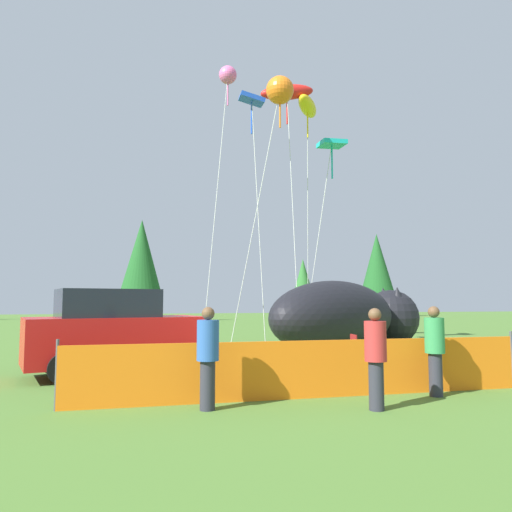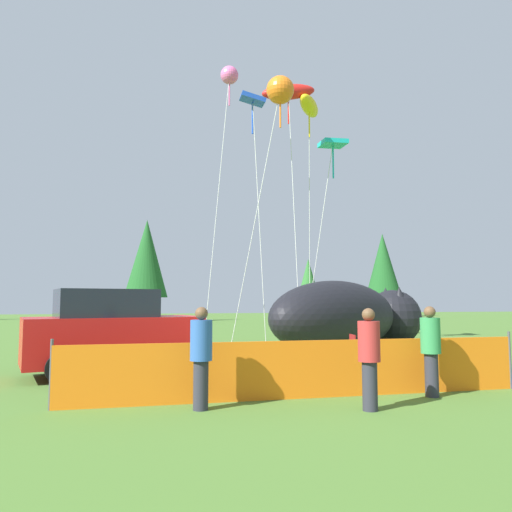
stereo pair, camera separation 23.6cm
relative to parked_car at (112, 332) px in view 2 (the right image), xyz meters
The scene contains 17 objects.
ground_plane 3.76m from the parked_car, 15.33° to the right, with size 120.00×120.00×0.00m, color #4C752D.
parked_car is the anchor object (origin of this frame).
folding_chair 6.26m from the parked_car, ahead, with size 0.56×0.56×0.88m.
inflatable_cat 8.54m from the parked_car, 25.08° to the left, with size 7.74×6.13×2.44m.
safety_fence 5.23m from the parked_car, 46.59° to the right, with size 8.74×0.07×1.14m.
spectator_in_black_shirt 7.23m from the parked_car, 35.44° to the right, with size 0.36×0.36×1.66m.
spectator_in_white_shirt 6.57m from the parked_car, 49.62° to the right, with size 0.36×0.36×1.64m.
spectator_in_blue_shirt 4.60m from the parked_car, 69.58° to the right, with size 0.36×0.36×1.66m.
kite_teal_diamond 10.59m from the parked_car, 29.00° to the left, with size 1.50×1.05×7.61m.
kite_blue_box 10.23m from the parked_car, 45.58° to the left, with size 1.00×1.49×9.37m.
kite_pink_octopus 12.82m from the parked_car, 59.61° to the left, with size 1.56×1.94×11.42m.
kite_orange_flower 9.79m from the parked_car, 30.48° to the left, with size 2.07×1.10×9.30m.
kite_red_lizard 12.28m from the parked_car, 42.28° to the left, with size 2.25×1.78×10.49m.
kite_yellow_hero 12.80m from the parked_car, 40.09° to the left, with size 1.64×1.99×10.10m.
horizon_tree_west 39.54m from the parked_car, 63.73° to the left, with size 2.53×2.53×6.03m.
horizon_tree_mid 30.96m from the parked_car, 87.57° to the left, with size 3.64×3.64×8.68m.
horizon_tree_northeast 46.97m from the parked_car, 54.44° to the left, with size 3.89×3.89×9.28m.
Camera 2 is at (-2.93, -11.58, 1.76)m, focal length 35.00 mm.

